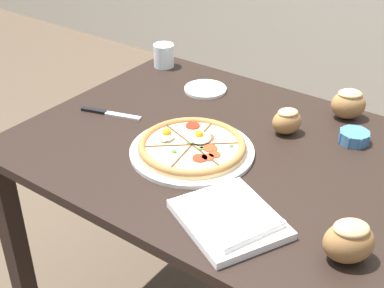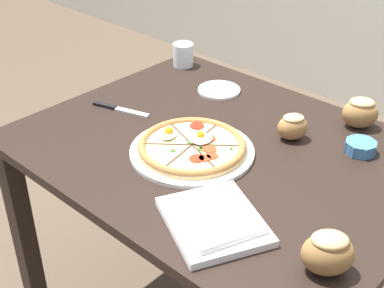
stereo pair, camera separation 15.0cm
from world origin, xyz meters
name	(u,v)px [view 2 (the right image)]	position (x,y,z in m)	size (l,w,h in m)	color
dining_table	(222,178)	(0.00, 0.00, 0.65)	(1.16, 0.90, 0.76)	black
pizza	(192,147)	(-0.04, -0.09, 0.78)	(0.35, 0.35, 0.06)	white
ramekin_bowl	(361,147)	(0.31, 0.24, 0.78)	(0.09, 0.09, 0.04)	teal
napkin_folded	(214,219)	(0.21, -0.28, 0.77)	(0.31, 0.30, 0.04)	white
bread_piece_near	(328,252)	(0.48, -0.24, 0.81)	(0.14, 0.14, 0.10)	olive
bread_piece_mid	(293,126)	(0.12, 0.17, 0.80)	(0.11, 0.11, 0.08)	#A3703D
bread_piece_far	(360,112)	(0.23, 0.37, 0.81)	(0.13, 0.13, 0.10)	#A3703D
knife_main	(120,109)	(-0.39, -0.06, 0.76)	(0.20, 0.08, 0.01)	silver
water_glass	(183,56)	(-0.50, 0.35, 0.80)	(0.08, 0.08, 0.09)	white
side_saucer	(219,90)	(-0.24, 0.27, 0.76)	(0.15, 0.15, 0.01)	white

